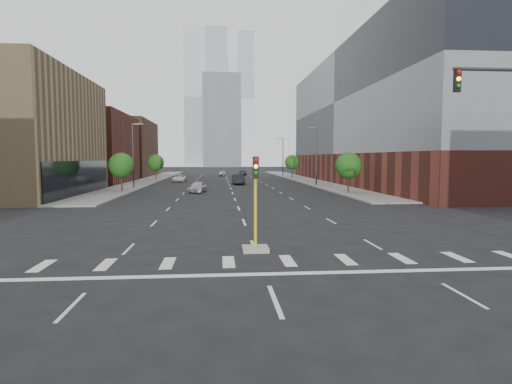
{
  "coord_description": "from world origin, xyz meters",
  "views": [
    {
      "loc": [
        -1.68,
        -10.59,
        4.34
      ],
      "look_at": [
        0.32,
        12.31,
        2.5
      ],
      "focal_mm": 30.0,
      "sensor_mm": 36.0,
      "label": 1
    }
  ],
  "objects": [
    {
      "name": "building_left_far_a",
      "position": [
        -27.5,
        66.0,
        6.0
      ],
      "size": [
        20.0,
        22.0,
        12.0
      ],
      "primitive_type": "cube",
      "color": "brown",
      "rests_on": "ground"
    },
    {
      "name": "sidewalk_right_far",
      "position": [
        15.0,
        74.0,
        0.07
      ],
      "size": [
        5.0,
        92.0,
        0.15
      ],
      "primitive_type": "cube",
      "color": "gray",
      "rests_on": "ground"
    },
    {
      "name": "tower_right",
      "position": [
        10.0,
        260.0,
        40.0
      ],
      "size": [
        20.0,
        20.0,
        80.0
      ],
      "primitive_type": "cube",
      "color": "#B2B7BC",
      "rests_on": "ground"
    },
    {
      "name": "ground",
      "position": [
        0.0,
        0.0,
        0.0
      ],
      "size": [
        400.0,
        400.0,
        0.0
      ],
      "primitive_type": "plane",
      "color": "black",
      "rests_on": "ground"
    },
    {
      "name": "building_left_far_b",
      "position": [
        -27.5,
        92.0,
        6.5
      ],
      "size": [
        20.0,
        24.0,
        13.0
      ],
      "primitive_type": "cube",
      "color": "brown",
      "rests_on": "ground"
    },
    {
      "name": "car_far_left",
      "position": [
        -8.83,
        67.79,
        0.67
      ],
      "size": [
        2.3,
        4.86,
        1.34
      ],
      "primitive_type": "imported",
      "rotation": [
        0.0,
        0.0,
        -0.02
      ],
      "color": "silver",
      "rests_on": "ground"
    },
    {
      "name": "building_right_main",
      "position": [
        29.5,
        60.0,
        11.0
      ],
      "size": [
        24.0,
        70.0,
        22.0
      ],
      "color": "brown",
      "rests_on": "ground"
    },
    {
      "name": "car_mid_right",
      "position": [
        1.5,
        59.14,
        0.83
      ],
      "size": [
        2.0,
        5.1,
        1.65
      ],
      "primitive_type": "imported",
      "rotation": [
        0.0,
        0.0,
        0.05
      ],
      "color": "black",
      "rests_on": "ground"
    },
    {
      "name": "tree_right_far",
      "position": [
        14.0,
        80.0,
        3.39
      ],
      "size": [
        3.2,
        3.2,
        4.85
      ],
      "color": "#382619",
      "rests_on": "ground"
    },
    {
      "name": "median_traffic_signal",
      "position": [
        0.0,
        8.97,
        0.97
      ],
      "size": [
        1.2,
        1.2,
        4.4
      ],
      "color": "#999993",
      "rests_on": "ground"
    },
    {
      "name": "streetlight_left",
      "position": [
        -13.41,
        50.0,
        5.01
      ],
      "size": [
        1.6,
        0.22,
        9.07
      ],
      "color": "#2D2D30",
      "rests_on": "ground"
    },
    {
      "name": "streetlight_right_a",
      "position": [
        13.41,
        55.0,
        5.01
      ],
      "size": [
        1.6,
        0.22,
        9.07
      ],
      "color": "#2D2D30",
      "rests_on": "ground"
    },
    {
      "name": "tree_left_near",
      "position": [
        -14.0,
        45.0,
        3.39
      ],
      "size": [
        3.2,
        3.2,
        4.85
      ],
      "color": "#382619",
      "rests_on": "ground"
    },
    {
      "name": "car_distant",
      "position": [
        -0.85,
        91.63,
        0.68
      ],
      "size": [
        1.96,
        4.11,
        1.36
      ],
      "primitive_type": "imported",
      "rotation": [
        0.0,
        0.0,
        -0.09
      ],
      "color": "#A0A0A4",
      "rests_on": "ground"
    },
    {
      "name": "tree_left_far",
      "position": [
        -14.0,
        75.0,
        3.39
      ],
      "size": [
        3.2,
        3.2,
        4.85
      ],
      "color": "#382619",
      "rests_on": "ground"
    },
    {
      "name": "tower_left",
      "position": [
        -8.0,
        220.0,
        35.0
      ],
      "size": [
        22.0,
        22.0,
        70.0
      ],
      "primitive_type": "cube",
      "color": "#B2B7BC",
      "rests_on": "ground"
    },
    {
      "name": "car_deep_right",
      "position": [
        4.24,
        94.67,
        0.66
      ],
      "size": [
        2.2,
        4.7,
        1.33
      ],
      "primitive_type": "imported",
      "rotation": [
        0.0,
        0.0,
        -0.08
      ],
      "color": "black",
      "rests_on": "ground"
    },
    {
      "name": "car_near_left",
      "position": [
        -4.3,
        43.39,
        0.72
      ],
      "size": [
        2.26,
        4.4,
        1.43
      ],
      "primitive_type": "imported",
      "rotation": [
        0.0,
        0.0,
        -0.14
      ],
      "color": "#B1B1B5",
      "rests_on": "ground"
    },
    {
      "name": "tower_mid",
      "position": [
        0.0,
        200.0,
        22.0
      ],
      "size": [
        18.0,
        18.0,
        44.0
      ],
      "primitive_type": "cube",
      "color": "slate",
      "rests_on": "ground"
    },
    {
      "name": "streetlight_right_b",
      "position": [
        13.41,
        90.0,
        5.01
      ],
      "size": [
        1.6,
        0.22,
        9.07
      ],
      "color": "#2D2D30",
      "rests_on": "ground"
    },
    {
      "name": "sidewalk_left_far",
      "position": [
        -15.0,
        74.0,
        0.07
      ],
      "size": [
        5.0,
        92.0,
        0.15
      ],
      "primitive_type": "cube",
      "color": "gray",
      "rests_on": "ground"
    },
    {
      "name": "tree_right_near",
      "position": [
        14.0,
        40.0,
        3.39
      ],
      "size": [
        3.2,
        3.2,
        4.85
      ],
      "color": "#382619",
      "rests_on": "ground"
    }
  ]
}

